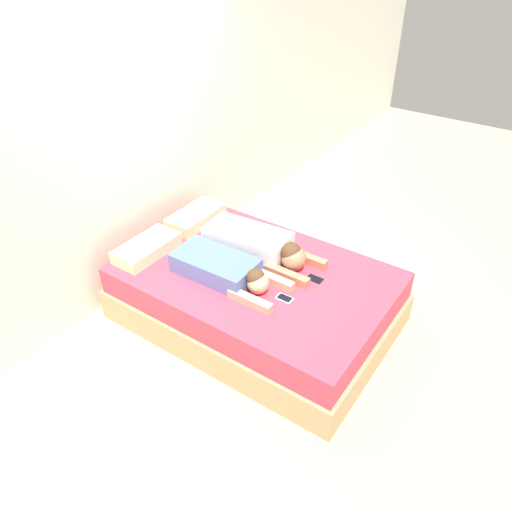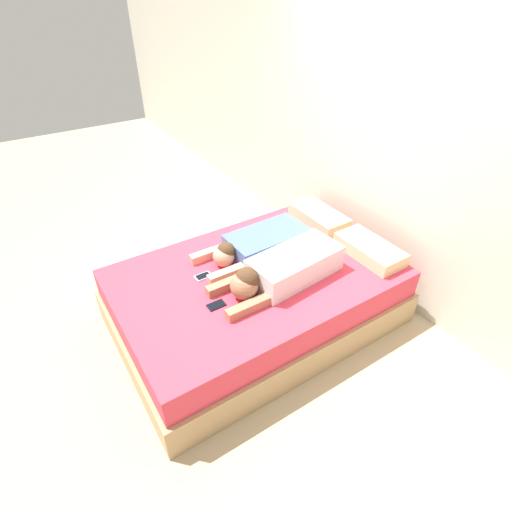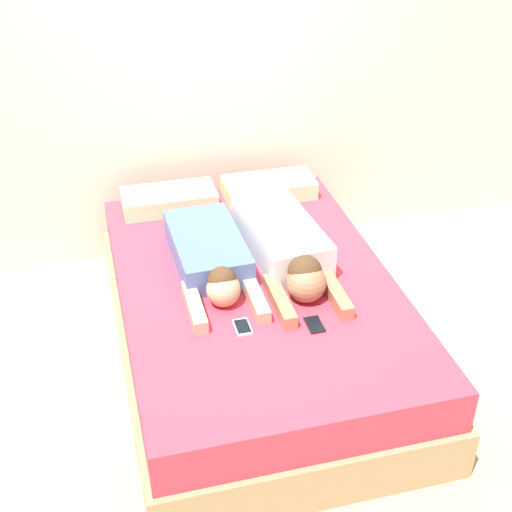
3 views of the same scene
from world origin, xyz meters
name	(u,v)px [view 1 (image 1 of 3)]	position (x,y,z in m)	size (l,w,h in m)	color
ground_plane	(256,318)	(0.00, 0.00, 0.00)	(12.00, 12.00, 0.00)	tan
wall_back	(133,144)	(0.00, 1.25, 1.30)	(12.00, 0.06, 2.60)	beige
bed	(256,296)	(0.00, 0.00, 0.25)	(1.48, 2.21, 0.51)	tan
pillow_head_left	(147,248)	(-0.32, 0.90, 0.56)	(0.57, 0.28, 0.11)	beige
pillow_head_right	(196,217)	(0.32, 0.90, 0.56)	(0.57, 0.28, 0.11)	beige
person_left	(225,270)	(-0.21, 0.15, 0.59)	(0.38, 0.97, 0.20)	#4C66A5
person_right	(259,245)	(0.20, 0.11, 0.61)	(0.40, 1.05, 0.24)	silver
cell_phone_left	(285,298)	(-0.17, -0.38, 0.51)	(0.08, 0.13, 0.01)	silver
cell_phone_right	(315,279)	(0.18, -0.45, 0.51)	(0.08, 0.13, 0.01)	black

